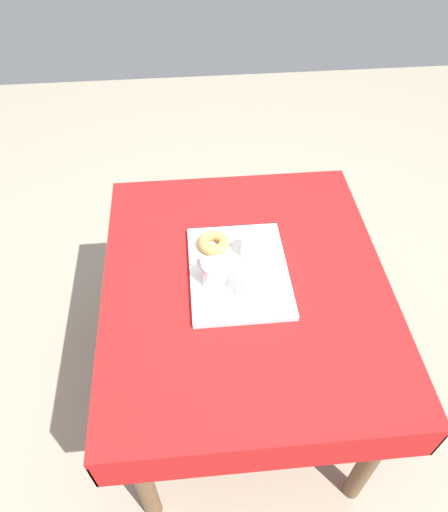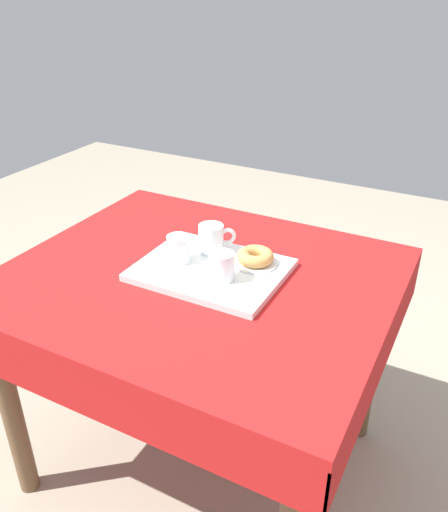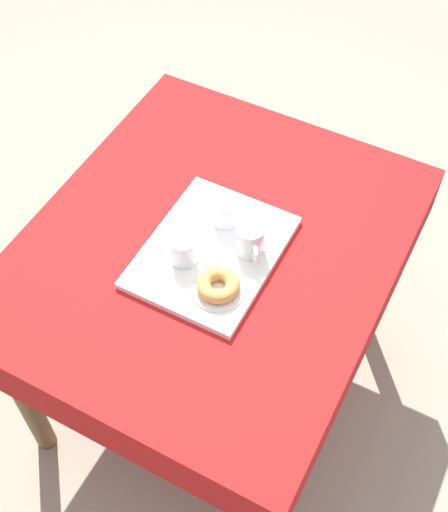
% 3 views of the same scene
% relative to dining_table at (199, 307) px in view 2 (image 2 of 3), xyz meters
% --- Properties ---
extents(ground_plane, '(6.00, 6.00, 0.00)m').
position_rel_dining_table_xyz_m(ground_plane, '(0.00, 0.00, -0.66)').
color(ground_plane, gray).
extents(dining_table, '(1.12, 0.95, 0.78)m').
position_rel_dining_table_xyz_m(dining_table, '(0.00, 0.00, 0.00)').
color(dining_table, red).
rests_on(dining_table, ground).
extents(serving_tray, '(0.42, 0.33, 0.02)m').
position_rel_dining_table_xyz_m(serving_tray, '(-0.03, -0.02, 0.13)').
color(serving_tray, white).
rests_on(serving_tray, dining_table).
extents(tea_mug_left, '(0.10, 0.09, 0.09)m').
position_rel_dining_table_xyz_m(tea_mug_left, '(0.02, -0.11, 0.18)').
color(tea_mug_left, white).
rests_on(tea_mug_left, serving_tray).
extents(water_glass_near, '(0.07, 0.07, 0.08)m').
position_rel_dining_table_xyz_m(water_glass_near, '(0.07, -0.01, 0.18)').
color(water_glass_near, white).
rests_on(water_glass_near, serving_tray).
extents(water_glass_far, '(0.07, 0.07, 0.08)m').
position_rel_dining_table_xyz_m(water_glass_far, '(-0.09, 0.03, 0.18)').
color(water_glass_far, white).
rests_on(water_glass_far, serving_tray).
extents(donut_plate_left, '(0.13, 0.13, 0.01)m').
position_rel_dining_table_xyz_m(donut_plate_left, '(-0.14, -0.10, 0.14)').
color(donut_plate_left, white).
rests_on(donut_plate_left, serving_tray).
extents(sugar_donut_left, '(0.11, 0.11, 0.04)m').
position_rel_dining_table_xyz_m(sugar_donut_left, '(-0.14, -0.10, 0.17)').
color(sugar_donut_left, tan).
rests_on(sugar_donut_left, donut_plate_left).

